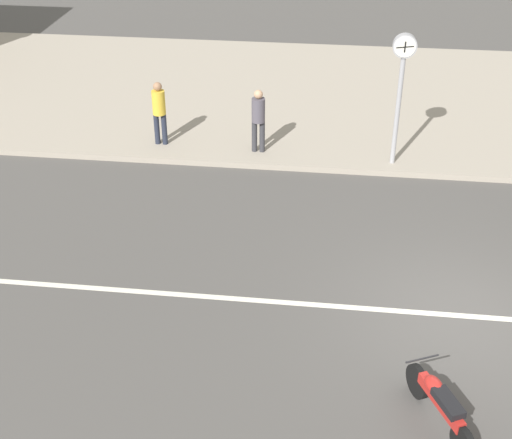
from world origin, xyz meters
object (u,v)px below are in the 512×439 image
Objects in this scene: pedestrian_near_clock at (159,108)px; pedestrian_mid_kerb at (258,116)px; motorcycle_2 at (440,404)px; street_clock at (402,72)px.

pedestrian_near_clock is 2.61m from pedestrian_mid_kerb.
pedestrian_near_clock reaches higher than motorcycle_2.
pedestrian_near_clock is 1.02× the size of pedestrian_mid_kerb.
motorcycle_2 is 1.05× the size of pedestrian_mid_kerb.
street_clock reaches higher than motorcycle_2.
street_clock reaches higher than pedestrian_near_clock.
pedestrian_mid_kerb is (-3.43, 0.25, -1.40)m from street_clock.
motorcycle_2 is 10.98m from pedestrian_near_clock.
motorcycle_2 is at bearing -54.46° from pedestrian_near_clock.
motorcycle_2 is 8.79m from street_clock.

